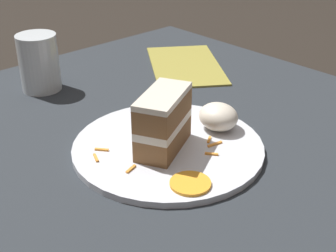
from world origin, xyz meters
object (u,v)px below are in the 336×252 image
plate (168,147)px  orange_garnish (190,183)px  cake_slice (163,121)px  drinking_glass (40,66)px  cream_dollop (218,117)px  menu_card (185,65)px

plate → orange_garnish: bearing=152.8°
plate → cake_slice: (-0.00, 0.01, 0.05)m
drinking_glass → orange_garnish: bearing=176.5°
cream_dollop → drinking_glass: bearing=18.3°
cake_slice → orange_garnish: (-0.10, 0.04, -0.04)m
cake_slice → drinking_glass: (0.35, 0.01, -0.01)m
plate → orange_garnish: (-0.10, 0.05, 0.01)m
plate → menu_card: bearing=-48.8°
cream_dollop → drinking_glass: size_ratio=0.60×
cake_slice → orange_garnish: bearing=-48.6°
drinking_glass → cake_slice: bearing=-178.1°
plate → drinking_glass: bearing=4.0°
plate → cake_slice: 0.05m
cake_slice → drinking_glass: size_ratio=1.09×
cream_dollop → cake_slice: bearing=82.2°
drinking_glass → menu_card: 0.33m
cake_slice → drinking_glass: bearing=155.2°
cream_dollop → drinking_glass: drinking_glass is taller
orange_garnish → menu_card: bearing=-43.8°
cake_slice → drinking_glass: 0.35m
menu_card → cake_slice: bearing=-104.7°
plate → cream_dollop: cream_dollop is taller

